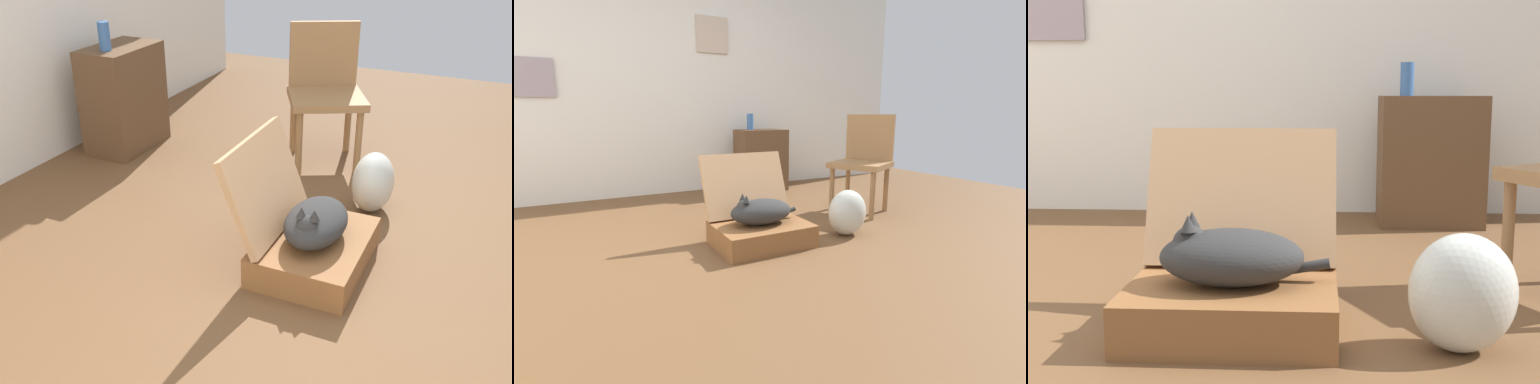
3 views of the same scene
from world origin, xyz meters
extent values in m
plane|color=brown|center=(0.00, 0.00, 0.00)|extent=(7.68, 7.68, 0.00)
cube|color=silver|center=(0.00, 2.26, 1.30)|extent=(6.40, 0.12, 2.60)
cube|color=#C4AF99|center=(0.56, 2.19, 1.78)|extent=(0.37, 0.02, 0.39)
cube|color=#9C8D96|center=(-1.25, 2.19, 1.23)|extent=(0.38, 0.02, 0.36)
cube|color=brown|center=(0.12, 0.13, 0.08)|extent=(0.64, 0.48, 0.15)
cube|color=tan|center=(0.12, 0.39, 0.38)|extent=(0.64, 0.21, 0.46)
ellipsoid|color=#2D2D2D|center=(0.12, 0.13, 0.24)|extent=(0.44, 0.28, 0.17)
sphere|color=#2D2D2D|center=(0.00, 0.13, 0.28)|extent=(0.11, 0.11, 0.11)
cone|color=#2D2D2D|center=(0.00, 0.10, 0.35)|extent=(0.05, 0.05, 0.05)
cone|color=#2D2D2D|center=(0.00, 0.16, 0.35)|extent=(0.05, 0.05, 0.05)
cylinder|color=#2D2D2D|center=(0.32, 0.17, 0.20)|extent=(0.20, 0.03, 0.07)
ellipsoid|color=silver|center=(0.79, 0.03, 0.17)|extent=(0.31, 0.23, 0.34)
cube|color=brown|center=(1.00, 1.85, 0.36)|extent=(0.56, 0.35, 0.72)
cylinder|color=#38609E|center=(0.86, 1.85, 0.81)|extent=(0.07, 0.07, 0.18)
cylinder|color=olive|center=(1.07, 0.58, 0.21)|extent=(0.04, 0.04, 0.42)
cylinder|color=olive|center=(1.25, 0.24, 0.21)|extent=(0.04, 0.04, 0.42)
cylinder|color=olive|center=(1.40, 0.74, 0.21)|extent=(0.04, 0.04, 0.42)
cylinder|color=olive|center=(1.57, 0.40, 0.21)|extent=(0.04, 0.04, 0.42)
cube|color=olive|center=(1.32, 0.49, 0.45)|extent=(0.62, 0.63, 0.05)
cube|color=olive|center=(1.50, 0.58, 0.68)|extent=(0.24, 0.42, 0.42)
camera|label=1|loc=(-2.10, -0.58, 1.58)|focal=40.15mm
camera|label=2|loc=(-0.99, -2.06, 0.89)|focal=26.06mm
camera|label=3|loc=(0.39, -1.74, 0.73)|focal=44.83mm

